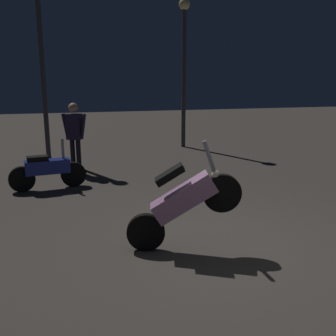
% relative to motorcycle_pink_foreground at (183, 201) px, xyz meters
% --- Properties ---
extents(ground_plane, '(40.00, 40.00, 0.00)m').
position_rel_motorcycle_pink_foreground_xyz_m(ground_plane, '(0.46, -0.02, -0.74)').
color(ground_plane, '#4C443D').
extents(motorcycle_pink_foreground, '(1.65, 0.47, 1.63)m').
position_rel_motorcycle_pink_foreground_xyz_m(motorcycle_pink_foreground, '(0.00, 0.00, 0.00)').
color(motorcycle_pink_foreground, black).
rests_on(motorcycle_pink_foreground, ground_plane).
extents(motorcycle_blue_parked_left, '(1.66, 0.44, 1.11)m').
position_rel_motorcycle_pink_foreground_xyz_m(motorcycle_blue_parked_left, '(-2.10, 3.66, -0.31)').
color(motorcycle_blue_parked_left, black).
rests_on(motorcycle_blue_parked_left, ground_plane).
extents(person_rider_beside, '(0.64, 0.37, 1.78)m').
position_rel_motorcycle_pink_foreground_xyz_m(person_rider_beside, '(-1.48, 5.03, 0.33)').
color(person_rider_beside, black).
rests_on(person_rider_beside, ground_plane).
extents(streetlamp_near, '(0.36, 0.36, 5.04)m').
position_rel_motorcycle_pink_foreground_xyz_m(streetlamp_near, '(-2.27, 7.03, 2.45)').
color(streetlamp_near, '#38383D').
rests_on(streetlamp_near, ground_plane).
extents(streetlamp_far, '(0.36, 0.36, 4.76)m').
position_rel_motorcycle_pink_foreground_xyz_m(streetlamp_far, '(2.13, 7.85, 2.30)').
color(streetlamp_far, '#38383D').
rests_on(streetlamp_far, ground_plane).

